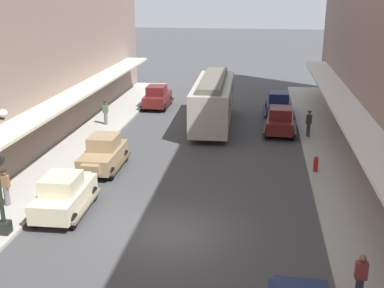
{
  "coord_description": "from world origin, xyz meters",
  "views": [
    {
      "loc": [
        3.24,
        -16.85,
        9.36
      ],
      "look_at": [
        0.0,
        6.0,
        1.8
      ],
      "focal_mm": 44.93,
      "sensor_mm": 36.0,
      "label": 1
    }
  ],
  "objects_px": {
    "pedestrian_2": "(360,279)",
    "streetcar": "(213,99)",
    "fire_hydrant": "(316,164)",
    "pedestrian_3": "(309,123)",
    "parked_car_4": "(64,193)",
    "parked_car_3": "(278,104)",
    "pedestrian_1": "(6,187)",
    "parked_car_5": "(280,120)",
    "parked_car_2": "(103,153)",
    "pedestrian_0": "(106,112)",
    "parked_car_0": "(157,96)"
  },
  "relations": [
    {
      "from": "parked_car_2",
      "to": "pedestrian_2",
      "type": "xyz_separation_m",
      "value": [
        11.37,
        -10.2,
        0.05
      ]
    },
    {
      "from": "fire_hydrant",
      "to": "pedestrian_3",
      "type": "height_order",
      "value": "pedestrian_3"
    },
    {
      "from": "parked_car_2",
      "to": "pedestrian_1",
      "type": "bearing_deg",
      "value": -117.72
    },
    {
      "from": "parked_car_4",
      "to": "pedestrian_1",
      "type": "distance_m",
      "value": 2.74
    },
    {
      "from": "pedestrian_2",
      "to": "fire_hydrant",
      "type": "bearing_deg",
      "value": 90.89
    },
    {
      "from": "parked_car_2",
      "to": "streetcar",
      "type": "height_order",
      "value": "streetcar"
    },
    {
      "from": "parked_car_3",
      "to": "streetcar",
      "type": "xyz_separation_m",
      "value": [
        -4.62,
        -3.17,
        0.96
      ]
    },
    {
      "from": "fire_hydrant",
      "to": "parked_car_5",
      "type": "bearing_deg",
      "value": 102.79
    },
    {
      "from": "parked_car_2",
      "to": "pedestrian_2",
      "type": "distance_m",
      "value": 15.27
    },
    {
      "from": "pedestrian_1",
      "to": "fire_hydrant",
      "type": "bearing_deg",
      "value": 23.79
    },
    {
      "from": "parked_car_0",
      "to": "pedestrian_0",
      "type": "distance_m",
      "value": 6.4
    },
    {
      "from": "pedestrian_2",
      "to": "streetcar",
      "type": "bearing_deg",
      "value": 108.15
    },
    {
      "from": "parked_car_3",
      "to": "parked_car_5",
      "type": "distance_m",
      "value": 4.48
    },
    {
      "from": "streetcar",
      "to": "pedestrian_1",
      "type": "bearing_deg",
      "value": -117.78
    },
    {
      "from": "pedestrian_1",
      "to": "pedestrian_2",
      "type": "xyz_separation_m",
      "value": [
        14.11,
        -4.98,
        -0.02
      ]
    },
    {
      "from": "streetcar",
      "to": "pedestrian_2",
      "type": "distance_m",
      "value": 20.63
    },
    {
      "from": "parked_car_0",
      "to": "fire_hydrant",
      "type": "xyz_separation_m",
      "value": [
        11.25,
        -13.12,
        -0.38
      ]
    },
    {
      "from": "fire_hydrant",
      "to": "pedestrian_1",
      "type": "xyz_separation_m",
      "value": [
        -13.94,
        -6.14,
        0.45
      ]
    },
    {
      "from": "pedestrian_0",
      "to": "parked_car_0",
      "type": "bearing_deg",
      "value": 67.68
    },
    {
      "from": "parked_car_0",
      "to": "pedestrian_1",
      "type": "height_order",
      "value": "parked_car_0"
    },
    {
      "from": "parked_car_3",
      "to": "streetcar",
      "type": "distance_m",
      "value": 5.69
    },
    {
      "from": "parked_car_3",
      "to": "pedestrian_0",
      "type": "relative_size",
      "value": 2.57
    },
    {
      "from": "fire_hydrant",
      "to": "parked_car_4",
      "type": "bearing_deg",
      "value": -150.77
    },
    {
      "from": "pedestrian_1",
      "to": "pedestrian_3",
      "type": "distance_m",
      "value": 18.82
    },
    {
      "from": "parked_car_5",
      "to": "fire_hydrant",
      "type": "bearing_deg",
      "value": -77.21
    },
    {
      "from": "streetcar",
      "to": "fire_hydrant",
      "type": "bearing_deg",
      "value": -53.55
    },
    {
      "from": "parked_car_4",
      "to": "pedestrian_3",
      "type": "xyz_separation_m",
      "value": [
        11.36,
        12.6,
        0.07
      ]
    },
    {
      "from": "parked_car_0",
      "to": "pedestrian_3",
      "type": "xyz_separation_m",
      "value": [
        11.41,
        -6.79,
        0.07
      ]
    },
    {
      "from": "streetcar",
      "to": "parked_car_5",
      "type": "bearing_deg",
      "value": -15.82
    },
    {
      "from": "parked_car_5",
      "to": "pedestrian_1",
      "type": "distance_m",
      "value": 18.12
    },
    {
      "from": "parked_car_5",
      "to": "pedestrian_1",
      "type": "height_order",
      "value": "parked_car_5"
    },
    {
      "from": "parked_car_3",
      "to": "streetcar",
      "type": "relative_size",
      "value": 0.44
    },
    {
      "from": "pedestrian_1",
      "to": "parked_car_5",
      "type": "bearing_deg",
      "value": 47.18
    },
    {
      "from": "parked_car_3",
      "to": "pedestrian_2",
      "type": "relative_size",
      "value": 2.62
    },
    {
      "from": "parked_car_3",
      "to": "fire_hydrant",
      "type": "distance_m",
      "value": 11.74
    },
    {
      "from": "parked_car_4",
      "to": "parked_car_3",
      "type": "bearing_deg",
      "value": 61.84
    },
    {
      "from": "parked_car_3",
      "to": "parked_car_0",
      "type": "bearing_deg",
      "value": 171.14
    },
    {
      "from": "parked_car_5",
      "to": "fire_hydrant",
      "type": "distance_m",
      "value": 7.34
    },
    {
      "from": "parked_car_0",
      "to": "parked_car_2",
      "type": "height_order",
      "value": "same"
    },
    {
      "from": "parked_car_5",
      "to": "pedestrian_1",
      "type": "xyz_separation_m",
      "value": [
        -12.31,
        -13.29,
        0.07
      ]
    },
    {
      "from": "parked_car_4",
      "to": "pedestrian_1",
      "type": "height_order",
      "value": "parked_car_4"
    },
    {
      "from": "parked_car_2",
      "to": "pedestrian_1",
      "type": "height_order",
      "value": "parked_car_2"
    },
    {
      "from": "streetcar",
      "to": "pedestrian_3",
      "type": "bearing_deg",
      "value": -18.34
    },
    {
      "from": "parked_car_5",
      "to": "fire_hydrant",
      "type": "xyz_separation_m",
      "value": [
        1.62,
        -7.15,
        -0.38
      ]
    },
    {
      "from": "parked_car_4",
      "to": "streetcar",
      "type": "height_order",
      "value": "streetcar"
    },
    {
      "from": "parked_car_0",
      "to": "parked_car_4",
      "type": "bearing_deg",
      "value": -89.85
    },
    {
      "from": "streetcar",
      "to": "fire_hydrant",
      "type": "height_order",
      "value": "streetcar"
    },
    {
      "from": "streetcar",
      "to": "pedestrian_1",
      "type": "height_order",
      "value": "streetcar"
    },
    {
      "from": "parked_car_2",
      "to": "pedestrian_3",
      "type": "bearing_deg",
      "value": 32.59
    },
    {
      "from": "parked_car_5",
      "to": "pedestrian_2",
      "type": "bearing_deg",
      "value": -84.39
    }
  ]
}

